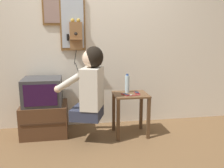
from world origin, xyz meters
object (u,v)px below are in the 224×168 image
(wall_phone_antique, at_px, (76,35))
(cell_phone_spare, at_px, (137,93))
(television, at_px, (43,91))
(framed_picture, at_px, (55,8))
(person, at_px, (90,84))
(wall_mirror, at_px, (73,24))
(cell_phone_held, at_px, (126,94))
(toothbrush, at_px, (134,95))
(water_bottle, at_px, (127,84))

(wall_phone_antique, bearing_deg, cell_phone_spare, -27.44)
(television, xyz_separation_m, framed_picture, (0.19, 0.27, 1.09))
(person, xyz_separation_m, cell_phone_spare, (0.63, 0.14, -0.16))
(wall_mirror, height_order, cell_phone_held, wall_mirror)
(toothbrush, bearing_deg, wall_phone_antique, 36.15)
(framed_picture, height_order, cell_phone_spare, framed_picture)
(television, bearing_deg, toothbrush, -14.93)
(toothbrush, bearing_deg, television, 58.19)
(person, xyz_separation_m, cell_phone_held, (0.47, 0.07, -0.16))
(television, height_order, framed_picture, framed_picture)
(cell_phone_spare, bearing_deg, wall_mirror, 158.68)
(television, height_order, wall_mirror, wall_mirror)
(wall_phone_antique, xyz_separation_m, cell_phone_spare, (0.78, -0.41, -0.75))
(wall_phone_antique, bearing_deg, toothbrush, -36.97)
(wall_mirror, xyz_separation_m, water_bottle, (0.70, -0.38, -0.80))
(wall_mirror, bearing_deg, framed_picture, 179.23)
(water_bottle, bearing_deg, wall_phone_antique, 153.05)
(framed_picture, height_order, toothbrush, framed_picture)
(person, distance_m, television, 0.70)
(television, xyz_separation_m, toothbrush, (1.18, -0.31, -0.02))
(person, height_order, toothbrush, person)
(water_bottle, xyz_separation_m, toothbrush, (0.05, -0.20, -0.11))
(framed_picture, height_order, wall_mirror, framed_picture)
(person, xyz_separation_m, water_bottle, (0.52, 0.21, -0.05))
(wall_phone_antique, bearing_deg, television, -154.19)
(television, xyz_separation_m, cell_phone_spare, (1.24, -0.18, -0.03))
(water_bottle, bearing_deg, cell_phone_spare, -30.11)
(wall_phone_antique, distance_m, cell_phone_spare, 1.16)
(person, height_order, wall_mirror, wall_mirror)
(television, xyz_separation_m, cell_phone_held, (1.08, -0.25, -0.03))
(person, relative_size, wall_mirror, 1.24)
(television, bearing_deg, cell_phone_held, -13.14)
(person, relative_size, cell_phone_held, 6.55)
(wall_mirror, relative_size, cell_phone_spare, 5.57)
(person, xyz_separation_m, wall_phone_antique, (-0.15, 0.54, 0.59))
(wall_phone_antique, distance_m, wall_mirror, 0.17)
(wall_mirror, xyz_separation_m, cell_phone_spare, (0.82, -0.45, -0.91))
(cell_phone_spare, bearing_deg, person, -160.46)
(person, distance_m, cell_phone_held, 0.50)
(framed_picture, distance_m, toothbrush, 1.60)
(toothbrush, bearing_deg, wall_mirror, 35.55)
(wall_mirror, bearing_deg, television, -148.07)
(television, xyz_separation_m, wall_mirror, (0.42, 0.26, 0.88))
(cell_phone_held, bearing_deg, wall_mirror, 115.78)
(wall_mirror, bearing_deg, cell_phone_held, -38.37)
(television, relative_size, cell_phone_spare, 3.80)
(wall_phone_antique, distance_m, water_bottle, 0.98)
(wall_mirror, relative_size, water_bottle, 2.87)
(wall_phone_antique, relative_size, cell_phone_spare, 6.12)
(cell_phone_spare, bearing_deg, framed_picture, 164.13)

